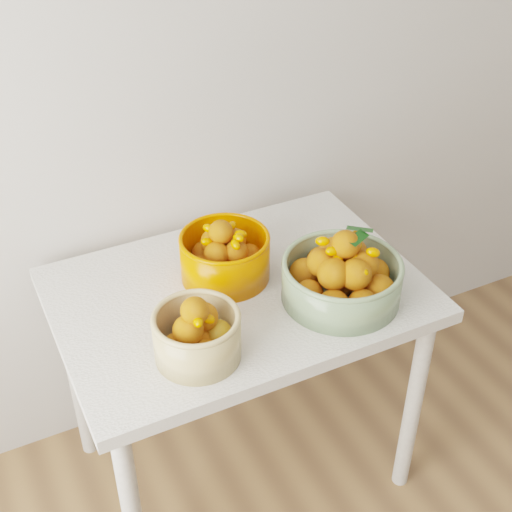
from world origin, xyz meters
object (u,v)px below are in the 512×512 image
object	(u,v)px
bowl_cream	(197,334)
bowl_orange	(225,255)
table	(239,315)
bowl_green	(342,276)

from	to	relation	value
bowl_cream	bowl_orange	bearing A→B (deg)	54.08
table	bowl_cream	size ratio (longest dim) A/B	3.58
bowl_cream	bowl_orange	size ratio (longest dim) A/B	1.00
table	bowl_green	xyz separation A→B (m)	(0.23, -0.16, 0.17)
table	bowl_cream	distance (m)	0.33
bowl_orange	bowl_cream	bearing A→B (deg)	-125.92
bowl_green	bowl_orange	xyz separation A→B (m)	(-0.24, 0.23, -0.00)
bowl_cream	bowl_orange	xyz separation A→B (m)	(0.19, 0.27, 0.00)
bowl_cream	bowl_green	bearing A→B (deg)	5.35
table	bowl_green	bearing A→B (deg)	-33.68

